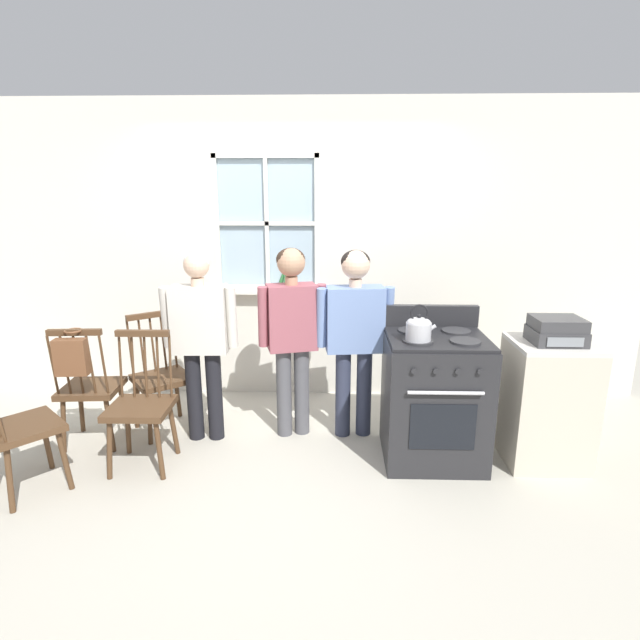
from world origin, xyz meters
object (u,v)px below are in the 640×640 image
chair_near_wall (141,407)px  chair_near_stove (161,378)px  chair_by_window (90,389)px  kettle (419,328)px  person_elderly_left (200,331)px  stove (434,397)px  side_counter (546,402)px  person_teen_center (292,324)px  person_adult_right (355,325)px  potted_plant (287,280)px  chair_center_cluster (20,428)px  stereo (557,331)px  handbag (71,356)px

chair_near_wall → chair_near_stove: bearing=94.1°
chair_by_window → kettle: bearing=169.5°
chair_near_wall → person_elderly_left: 0.69m
chair_by_window → stove: stove is taller
chair_near_wall → side_counter: bearing=2.2°
person_teen_center → person_adult_right: bearing=-14.9°
person_adult_right → potted_plant: bearing=120.6°
chair_near_stove → potted_plant: bearing=-0.2°
potted_plant → chair_by_window: bearing=-145.2°
chair_near_wall → kettle: 2.00m
chair_near_wall → person_adult_right: size_ratio=0.65×
chair_center_cluster → person_elderly_left: 1.32m
chair_near_stove → stereo: (2.92, -0.43, 0.54)m
chair_near_wall → potted_plant: bearing=53.9°
kettle → potted_plant: (-1.00, 1.25, 0.10)m
person_teen_center → side_counter: size_ratio=1.67×
chair_by_window → stove: (2.58, -0.13, 0.03)m
potted_plant → side_counter: 2.36m
chair_near_stove → person_teen_center: person_teen_center is taller
chair_center_cluster → person_adult_right: bearing=-116.1°
person_elderly_left → person_teen_center: bearing=5.9°
chair_by_window → kettle: (2.42, -0.26, 0.58)m
chair_near_wall → kettle: kettle is taller
kettle → handbag: size_ratio=0.80×
chair_near_stove → stereo: stereo is taller
handbag → stereo: bearing=1.0°
person_adult_right → person_elderly_left: bearing=178.3°
chair_center_cluster → stereo: size_ratio=2.83×
stove → side_counter: size_ratio=1.20×
chair_near_wall → person_elderly_left: person_elderly_left is taller
chair_center_cluster → stove: stove is taller
person_adult_right → potted_plant: (-0.59, 0.79, 0.21)m
chair_near_stove → handbag: same height
person_elderly_left → stereo: person_elderly_left is taller
chair_center_cluster → kettle: size_ratio=3.90×
person_teen_center → person_adult_right: (0.48, -0.00, -0.00)m
person_teen_center → side_counter: (1.84, -0.36, -0.47)m
stove → handbag: stove is taller
chair_by_window → chair_near_stove: same height
potted_plant → side_counter: bearing=-30.3°
chair_center_cluster → person_adult_right: size_ratio=0.65×
person_elderly_left → potted_plant: 1.08m
chair_by_window → stereo: (3.38, -0.18, 0.54)m
handbag → person_elderly_left: bearing=22.3°
stereo → chair_near_wall: bearing=-177.5°
chair_near_stove → person_adult_right: (1.56, -0.05, 0.47)m
chair_near_wall → person_teen_center: size_ratio=0.64×
side_counter → person_elderly_left: bearing=174.1°
chair_by_window → chair_center_cluster: size_ratio=1.00×
chair_near_wall → potted_plant: potted_plant is taller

